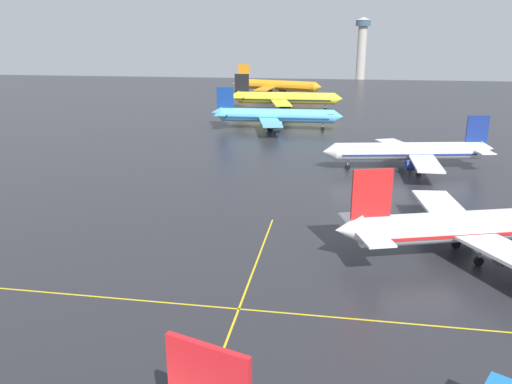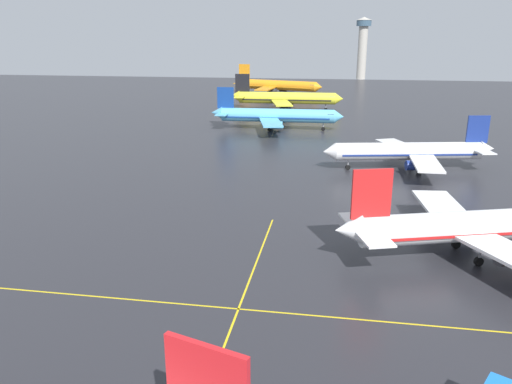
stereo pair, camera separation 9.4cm
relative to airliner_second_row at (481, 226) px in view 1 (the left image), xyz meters
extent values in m
cylinder|color=white|center=(0.46, 0.15, 0.06)|extent=(28.69, 12.09, 3.45)
cone|color=white|center=(-14.74, -4.70, 0.43)|extent=(3.76, 4.00, 3.27)
cube|color=red|center=(-12.50, -3.98, 4.33)|extent=(4.25, 1.63, 5.44)
cube|color=white|center=(-12.10, -6.71, 0.43)|extent=(4.20, 5.37, 0.22)
cube|color=white|center=(-13.75, -1.53, 0.43)|extent=(4.20, 5.37, 0.22)
cube|color=white|center=(-2.74, 7.22, -0.48)|extent=(6.04, 14.00, 0.36)
cylinder|color=#4C4C51|center=(2.07, -4.29, -1.66)|extent=(3.52, 2.75, 1.90)
cylinder|color=#4C4C51|center=(-0.80, 4.69, -1.66)|extent=(3.52, 2.75, 1.90)
cube|color=red|center=(0.46, 0.15, -0.37)|extent=(26.49, 11.42, 0.33)
cylinder|color=#99999E|center=(-0.55, -2.65, -2.16)|extent=(0.25, 0.25, 1.50)
cylinder|color=black|center=(-0.55, -2.65, -3.15)|extent=(1.07, 0.69, 1.00)
cylinder|color=#99999E|center=(-1.98, 1.84, -2.16)|extent=(0.25, 0.25, 1.50)
cylinder|color=black|center=(-1.98, 1.84, -3.15)|extent=(1.07, 0.69, 1.00)
cylinder|color=white|center=(-3.37, 38.78, -0.16)|extent=(27.32, 8.66, 3.23)
cone|color=white|center=(-17.79, 35.81, -0.16)|extent=(2.81, 3.55, 3.17)
cone|color=white|center=(11.30, 41.80, 0.18)|extent=(3.29, 3.56, 3.07)
cube|color=navy|center=(9.13, 41.36, 3.84)|extent=(4.06, 1.12, 5.11)
cube|color=white|center=(9.03, 43.94, 0.18)|extent=(3.56, 4.88, 0.20)
cube|color=white|center=(10.06, 38.94, 0.18)|extent=(3.56, 4.88, 0.20)
cube|color=white|center=(-3.99, 46.04, -0.67)|extent=(9.17, 13.47, 0.34)
cube|color=white|center=(-1.08, 31.87, -0.67)|extent=(4.51, 12.79, 0.34)
cylinder|color=navy|center=(-4.43, 43.08, -1.78)|extent=(3.19, 2.33, 1.79)
cylinder|color=navy|center=(-2.64, 34.41, -1.78)|extent=(3.19, 2.33, 1.79)
cube|color=#385166|center=(-15.87, 36.21, 0.30)|extent=(2.10, 3.22, 0.60)
cube|color=navy|center=(-3.37, 38.78, -0.57)|extent=(25.20, 8.25, 0.31)
cylinder|color=#99999E|center=(-14.21, 36.55, -2.25)|extent=(0.24, 0.24, 1.40)
cylinder|color=black|center=(-14.21, 36.55, -3.19)|extent=(0.99, 0.56, 0.94)
cylinder|color=#99999E|center=(-2.15, 41.29, -2.25)|extent=(0.24, 0.24, 1.40)
cylinder|color=black|center=(-2.15, 41.29, -3.19)|extent=(0.99, 0.56, 0.94)
cylinder|color=#99999E|center=(-1.26, 36.96, -2.25)|extent=(0.24, 0.24, 1.40)
cylinder|color=black|center=(-1.26, 36.96, -3.19)|extent=(0.99, 0.56, 0.94)
cylinder|color=#5BB7E5|center=(-32.44, 76.25, 0.18)|extent=(29.99, 4.26, 3.55)
cone|color=#5BB7E5|center=(-16.27, 76.63, 0.18)|extent=(2.51, 3.54, 3.48)
cone|color=#5BB7E5|center=(-48.88, 75.86, 0.55)|extent=(3.07, 3.44, 3.37)
cube|color=navy|center=(-46.45, 75.92, 4.57)|extent=(4.49, 0.44, 5.61)
cube|color=#5BB7E5|center=(-46.86, 73.10, 0.55)|extent=(3.11, 4.93, 0.22)
cube|color=#5BB7E5|center=(-46.99, 78.71, 0.55)|extent=(3.11, 4.93, 0.22)
cube|color=#5BB7E5|center=(-33.18, 68.28, -0.38)|extent=(7.97, 14.77, 0.37)
cube|color=#5BB7E5|center=(-33.56, 84.17, -0.38)|extent=(7.37, 14.68, 0.37)
cylinder|color=#5BB7E5|center=(-32.13, 71.39, -1.60)|extent=(3.22, 2.04, 1.96)
cylinder|color=#5BB7E5|center=(-32.36, 81.11, -1.60)|extent=(3.22, 2.04, 1.96)
cube|color=#385166|center=(-18.42, 76.58, 0.69)|extent=(1.76, 3.31, 0.65)
cube|color=navy|center=(-32.44, 76.25, -0.26)|extent=(27.60, 4.24, 0.34)
cylinder|color=#99999E|center=(-20.29, 76.54, -2.11)|extent=(0.26, 0.26, 1.54)
cylinder|color=black|center=(-20.29, 76.54, -3.14)|extent=(1.04, 0.44, 1.03)
cylinder|color=#99999E|center=(-34.25, 73.78, -2.11)|extent=(0.26, 0.26, 1.54)
cylinder|color=black|center=(-34.25, 73.78, -3.14)|extent=(1.04, 0.44, 1.03)
cylinder|color=#99999E|center=(-34.36, 78.64, -2.11)|extent=(0.26, 0.26, 1.54)
cylinder|color=black|center=(-34.36, 78.64, -3.14)|extent=(1.04, 0.44, 1.03)
cylinder|color=yellow|center=(-33.93, 113.38, 0.48)|extent=(32.34, 4.75, 3.83)
cone|color=yellow|center=(-16.50, 113.88, 0.48)|extent=(2.73, 3.83, 3.75)
cone|color=yellow|center=(-51.66, 112.87, 0.88)|extent=(3.33, 3.73, 3.64)
cube|color=black|center=(-49.04, 112.95, 5.21)|extent=(4.85, 0.50, 6.05)
cube|color=yellow|center=(-49.46, 109.91, 0.88)|extent=(3.37, 5.33, 0.24)
cube|color=yellow|center=(-49.63, 115.96, 0.88)|extent=(3.37, 5.33, 0.24)
cube|color=yellow|center=(-34.69, 104.79, -0.13)|extent=(8.66, 15.93, 0.40)
cube|color=yellow|center=(-35.18, 121.92, -0.13)|extent=(7.87, 15.81, 0.40)
cylinder|color=black|center=(-33.58, 108.15, -1.44)|extent=(3.49, 2.21, 2.12)
cylinder|color=black|center=(-33.88, 118.63, -1.44)|extent=(3.49, 2.21, 2.12)
cube|color=#385166|center=(-18.82, 113.82, 1.03)|extent=(1.91, 3.57, 0.71)
cube|color=black|center=(-33.93, 113.38, 0.00)|extent=(29.77, 4.72, 0.36)
cylinder|color=#99999E|center=(-20.84, 113.76, -1.99)|extent=(0.28, 0.28, 1.66)
cylinder|color=black|center=(-20.84, 113.76, -3.10)|extent=(1.12, 0.49, 1.11)
cylinder|color=#99999E|center=(-35.87, 110.71, -1.99)|extent=(0.28, 0.28, 1.66)
cylinder|color=black|center=(-35.87, 110.71, -3.10)|extent=(1.12, 0.49, 1.11)
cylinder|color=#99999E|center=(-36.02, 115.94, -1.99)|extent=(0.28, 0.28, 1.66)
cylinder|color=black|center=(-36.02, 115.94, -3.10)|extent=(1.12, 0.49, 1.11)
cylinder|color=orange|center=(-42.38, 156.51, 0.71)|extent=(33.63, 14.28, 4.04)
cone|color=orange|center=(-24.87, 150.87, 0.71)|extent=(3.85, 4.62, 3.96)
cone|color=orange|center=(-60.19, 162.24, 1.13)|extent=(4.42, 4.70, 3.84)
cube|color=orange|center=(-57.56, 161.40, 5.70)|extent=(4.98, 1.93, 6.38)
cube|color=orange|center=(-59.04, 158.52, 1.13)|extent=(4.93, 6.31, 0.26)
cube|color=orange|center=(-57.09, 164.59, 1.13)|extent=(4.93, 6.31, 0.26)
cube|color=orange|center=(-46.16, 148.23, 0.07)|extent=(7.13, 16.43, 0.43)
cube|color=orange|center=(-40.62, 165.43, 0.07)|extent=(12.73, 16.59, 0.43)
cylinder|color=#333338|center=(-43.87, 151.18, -1.31)|extent=(4.13, 3.23, 2.23)
cylinder|color=#333338|center=(-40.48, 161.70, -1.31)|extent=(4.13, 3.23, 2.23)
cube|color=#385166|center=(-27.20, 151.62, 1.29)|extent=(2.96, 4.12, 0.74)
cube|color=orange|center=(-42.38, 156.51, 0.20)|extent=(31.05, 13.48, 0.38)
cylinder|color=#99999E|center=(-29.22, 152.27, -1.90)|extent=(0.30, 0.30, 1.75)
cylinder|color=black|center=(-29.22, 152.27, -3.07)|extent=(1.26, 0.81, 1.17)
cylinder|color=#99999E|center=(-45.25, 154.53, -1.90)|extent=(0.30, 0.30, 1.75)
cylinder|color=black|center=(-45.25, 154.53, -3.07)|extent=(1.26, 0.81, 1.17)
cylinder|color=#99999E|center=(-43.55, 159.79, -1.90)|extent=(0.30, 0.30, 1.75)
cylinder|color=black|center=(-43.55, 159.79, -3.07)|extent=(1.26, 0.81, 1.17)
cube|color=yellow|center=(-24.52, -15.82, -3.65)|extent=(113.44, 0.20, 0.01)
cylinder|color=#ADA89E|center=(-4.88, 249.79, 11.14)|extent=(5.20, 5.20, 29.59)
cylinder|color=#385166|center=(-4.88, 249.79, 27.54)|extent=(8.40, 8.40, 3.20)
cone|color=#ADA89E|center=(-4.88, 249.79, 30.04)|extent=(8.82, 8.82, 1.80)
camera|label=1|loc=(-16.39, -55.35, 20.17)|focal=34.98mm
camera|label=2|loc=(-16.30, -55.34, 20.17)|focal=34.98mm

